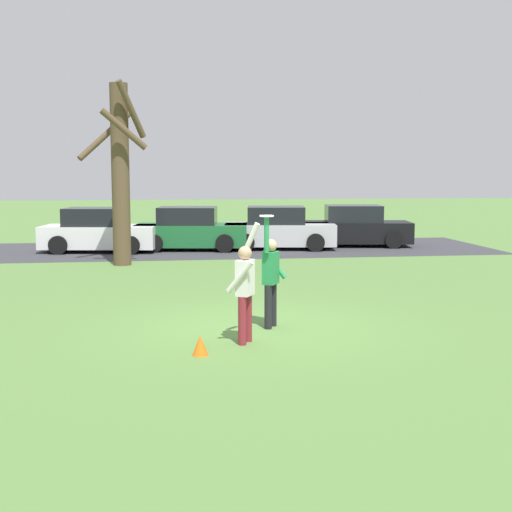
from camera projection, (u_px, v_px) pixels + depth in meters
The scene contains 11 objects.
ground_plane at pixel (256, 327), 12.97m from camera, with size 120.00×120.00×0.00m, color #567F3D.
person_catcher at pixel (271, 275), 12.84m from camera, with size 0.52×0.59×2.08m.
person_defender at pixel (245, 286), 11.65m from camera, with size 0.61×0.66×2.04m.
frisbee_disc at pixel (267, 216), 12.49m from camera, with size 0.26×0.26×0.02m, color white.
parked_car_white at pixel (99, 232), 25.14m from camera, with size 4.32×2.49×1.59m.
parked_car_green at pixel (191, 230), 25.74m from camera, with size 4.32×2.49×1.59m.
parked_car_silver at pixel (279, 230), 26.05m from camera, with size 4.32×2.49×1.59m.
parked_car_black at pixel (356, 227), 27.04m from camera, with size 4.32×2.49×1.59m.
parking_strip at pixel (235, 249), 26.15m from camera, with size 19.25×6.40×0.01m, color #38383D.
bare_tree_tall at pixel (120, 170), 21.25m from camera, with size 2.20×2.24×5.58m.
field_cone_orange at pixel (200, 345), 10.95m from camera, with size 0.26×0.26×0.32m, color orange.
Camera 1 is at (-1.75, -12.59, 2.88)m, focal length 48.79 mm.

